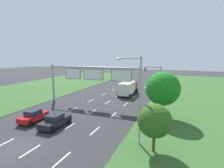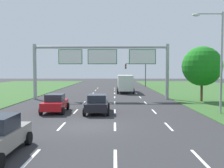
% 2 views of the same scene
% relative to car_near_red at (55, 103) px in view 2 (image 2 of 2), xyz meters
% --- Properties ---
extents(ground_plane, '(200.00, 200.00, 0.00)m').
position_rel_car_near_red_xyz_m(ground_plane, '(3.49, -5.60, -0.79)').
color(ground_plane, '#2D2D30').
extents(lane_dashes_inner_left, '(0.14, 56.40, 0.01)m').
position_rel_car_near_red_xyz_m(lane_dashes_inner_left, '(1.74, 3.40, -0.79)').
color(lane_dashes_inner_left, white).
rests_on(lane_dashes_inner_left, ground_plane).
extents(lane_dashes_inner_right, '(0.14, 56.40, 0.01)m').
position_rel_car_near_red_xyz_m(lane_dashes_inner_right, '(5.24, 3.40, -0.79)').
color(lane_dashes_inner_right, white).
rests_on(lane_dashes_inner_right, ground_plane).
extents(lane_dashes_slip, '(0.14, 56.40, 0.01)m').
position_rel_car_near_red_xyz_m(lane_dashes_slip, '(8.74, 3.40, -0.79)').
color(lane_dashes_slip, white).
rests_on(lane_dashes_slip, ground_plane).
extents(car_near_red, '(2.12, 3.98, 1.59)m').
position_rel_car_near_red_xyz_m(car_near_red, '(0.00, 0.00, 0.00)').
color(car_near_red, red).
rests_on(car_near_red, ground_plane).
extents(car_lead_silver, '(2.13, 4.27, 1.59)m').
position_rel_car_near_red_xyz_m(car_lead_silver, '(3.72, -0.29, -0.01)').
color(car_lead_silver, black).
rests_on(car_lead_silver, ground_plane).
extents(box_truck, '(2.73, 7.74, 2.90)m').
position_rel_car_near_red_xyz_m(box_truck, '(6.98, 20.13, 0.82)').
color(box_truck, '#B21E19').
rests_on(box_truck, ground_plane).
extents(sign_gantry, '(17.24, 0.44, 7.00)m').
position_rel_car_near_red_xyz_m(sign_gantry, '(3.73, 9.90, 4.16)').
color(sign_gantry, '#9EA0A5').
rests_on(sign_gantry, ground_plane).
extents(traffic_light_mast, '(4.76, 0.49, 5.60)m').
position_rel_car_near_red_xyz_m(traffic_light_mast, '(10.34, 35.00, 3.07)').
color(traffic_light_mast, '#47494F').
rests_on(traffic_light_mast, ground_plane).
extents(street_lamp, '(2.61, 0.32, 8.50)m').
position_rel_car_near_red_xyz_m(street_lamp, '(13.78, -0.72, 4.29)').
color(street_lamp, '#9EA0A5').
rests_on(street_lamp, ground_plane).
extents(roadside_tree_mid, '(4.62, 4.62, 6.48)m').
position_rel_car_near_red_xyz_m(roadside_tree_mid, '(15.45, 7.56, 3.38)').
color(roadside_tree_mid, '#513823').
rests_on(roadside_tree_mid, ground_plane).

